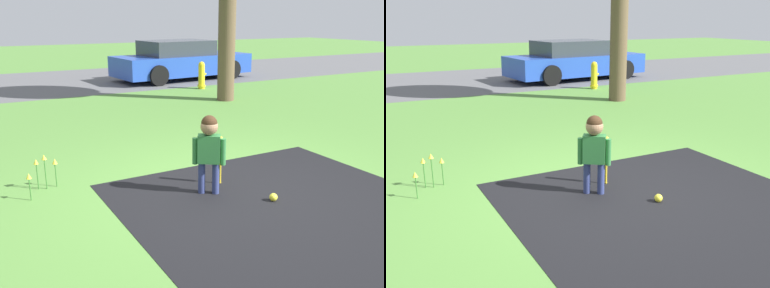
% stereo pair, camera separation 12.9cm
% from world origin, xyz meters
% --- Properties ---
extents(ground_plane, '(60.00, 60.00, 0.00)m').
position_xyz_m(ground_plane, '(0.00, 0.00, 0.00)').
color(ground_plane, '#518438').
extents(street_strip, '(40.00, 6.00, 0.01)m').
position_xyz_m(street_strip, '(0.00, 10.20, 0.00)').
color(street_strip, '#59595B').
rests_on(street_strip, ground).
extents(child, '(0.33, 0.26, 0.94)m').
position_xyz_m(child, '(-0.21, 0.09, 0.61)').
color(child, navy).
rests_on(child, ground).
extents(baseball_bat, '(0.06, 0.06, 0.61)m').
position_xyz_m(baseball_bat, '(0.07, 0.29, 0.40)').
color(baseball_bat, yellow).
rests_on(baseball_bat, ground).
extents(sports_ball, '(0.09, 0.09, 0.09)m').
position_xyz_m(sports_ball, '(0.31, -0.45, 0.05)').
color(sports_ball, yellow).
rests_on(sports_ball, ground).
extents(fire_hydrant, '(0.26, 0.23, 0.78)m').
position_xyz_m(fire_hydrant, '(3.61, 6.79, 0.38)').
color(fire_hydrant, yellow).
rests_on(fire_hydrant, ground).
extents(parked_car, '(4.68, 2.25, 1.27)m').
position_xyz_m(parked_car, '(4.02, 8.85, 0.61)').
color(parked_car, '#2347AD').
rests_on(parked_car, ground).
extents(flower_bed, '(0.41, 0.36, 0.43)m').
position_xyz_m(flower_bed, '(-1.90, 1.11, 0.31)').
color(flower_bed, '#38702D').
rests_on(flower_bed, ground).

